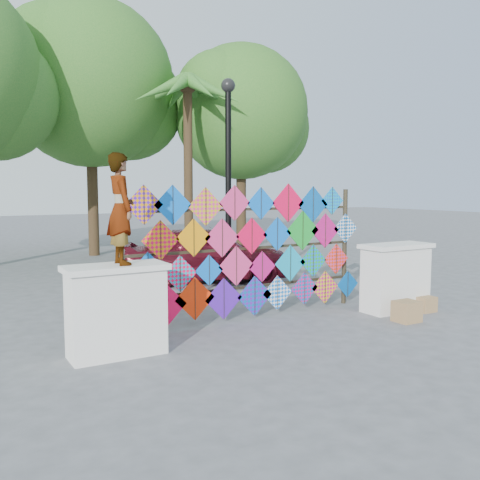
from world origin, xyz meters
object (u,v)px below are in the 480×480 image
at_px(kite_rack, 251,251).
at_px(sedan, 206,254).
at_px(lamppost, 228,169).
at_px(vendor_woman, 121,209).

relative_size(kite_rack, sedan, 1.18).
bearing_deg(lamppost, sedan, 73.57).
xyz_separation_m(kite_rack, lamppost, (0.25, 1.27, 1.48)).
xyz_separation_m(kite_rack, vendor_woman, (-2.66, -0.93, 0.84)).
relative_size(kite_rack, vendor_woman, 3.18).
height_order(kite_rack, sedan, kite_rack).
xyz_separation_m(sedan, lamppost, (-0.72, -2.44, 1.99)).
bearing_deg(sedan, lamppost, -176.59).
bearing_deg(vendor_woman, kite_rack, -69.80).
bearing_deg(kite_rack, lamppost, 79.08).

